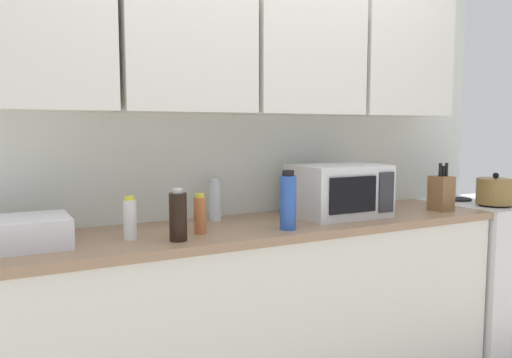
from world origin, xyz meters
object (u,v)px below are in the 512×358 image
(bottle_soy_dark, at_px, (178,216))
(microwave, at_px, (339,190))
(dish_rack, at_px, (19,233))
(knife_block, at_px, (441,193))
(bottle_spice_jar, at_px, (200,214))
(bottle_blue_cleaner, at_px, (288,201))
(bottle_white_jar, at_px, (130,219))
(bottle_clear_tall, at_px, (215,200))
(stove_range, at_px, (490,268))
(kettle, at_px, (495,191))

(bottle_soy_dark, bearing_deg, microwave, 10.22)
(dish_rack, xyz_separation_m, knife_block, (2.21, -0.13, 0.04))
(bottle_spice_jar, bearing_deg, bottle_blue_cleaner, -15.09)
(bottle_soy_dark, bearing_deg, knife_block, 1.74)
(dish_rack, height_order, bottle_white_jar, bottle_white_jar)
(bottle_clear_tall, relative_size, bottle_blue_cleaner, 0.79)
(knife_block, bearing_deg, bottle_spice_jar, 178.15)
(microwave, relative_size, bottle_blue_cleaner, 1.71)
(bottle_soy_dark, bearing_deg, bottle_clear_tall, 48.46)
(bottle_soy_dark, xyz_separation_m, bottle_clear_tall, (0.33, 0.37, -0.00))
(microwave, bearing_deg, bottle_clear_tall, 163.18)
(stove_range, distance_m, dish_rack, 2.86)
(stove_range, height_order, kettle, kettle)
(dish_rack, bearing_deg, microwave, -0.10)
(dish_rack, bearing_deg, bottle_blue_cleaner, -9.42)
(microwave, bearing_deg, bottle_white_jar, -176.95)
(knife_block, distance_m, bottle_white_jar, 1.79)
(kettle, xyz_separation_m, bottle_spice_jar, (-1.90, 0.08, -0.00))
(knife_block, distance_m, bottle_blue_cleaner, 1.08)
(microwave, distance_m, bottle_soy_dark, 0.99)
(kettle, height_order, dish_rack, kettle)
(microwave, xyz_separation_m, knife_block, (0.64, -0.13, -0.04))
(stove_range, xyz_separation_m, bottle_blue_cleaner, (-1.67, -0.17, 0.58))
(bottle_clear_tall, bearing_deg, bottle_soy_dark, -131.54)
(microwave, distance_m, bottle_spice_jar, 0.84)
(knife_block, xyz_separation_m, bottle_blue_cleaner, (-1.07, -0.06, 0.03))
(bottle_soy_dark, xyz_separation_m, bottle_spice_jar, (0.14, 0.10, -0.02))
(microwave, distance_m, bottle_blue_cleaner, 0.47)
(kettle, bearing_deg, dish_rack, 176.54)
(bottle_blue_cleaner, bearing_deg, bottle_spice_jar, 164.91)
(knife_block, bearing_deg, bottle_white_jar, 177.92)
(knife_block, distance_m, bottle_soy_dark, 1.61)
(bottle_clear_tall, bearing_deg, bottle_spice_jar, -124.95)
(stove_range, distance_m, bottle_soy_dark, 2.28)
(kettle, height_order, bottle_soy_dark, bottle_soy_dark)
(microwave, xyz_separation_m, bottle_white_jar, (-1.15, -0.06, -0.05))
(microwave, height_order, bottle_white_jar, microwave)
(bottle_white_jar, distance_m, bottle_clear_tall, 0.56)
(dish_rack, bearing_deg, bottle_clear_tall, 11.66)
(dish_rack, xyz_separation_m, bottle_clear_tall, (0.93, 0.19, 0.05))
(microwave, distance_m, bottle_clear_tall, 0.67)
(microwave, relative_size, bottle_white_jar, 2.55)
(bottle_blue_cleaner, bearing_deg, dish_rack, 170.58)
(bottle_spice_jar, distance_m, bottle_blue_cleaner, 0.42)
(stove_range, height_order, bottle_spice_jar, bottle_spice_jar)
(dish_rack, bearing_deg, bottle_white_jar, -8.50)
(knife_block, bearing_deg, bottle_blue_cleaner, -176.79)
(kettle, relative_size, microwave, 0.46)
(kettle, xyz_separation_m, knife_block, (-0.43, 0.03, 0.01))
(kettle, distance_m, microwave, 1.08)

